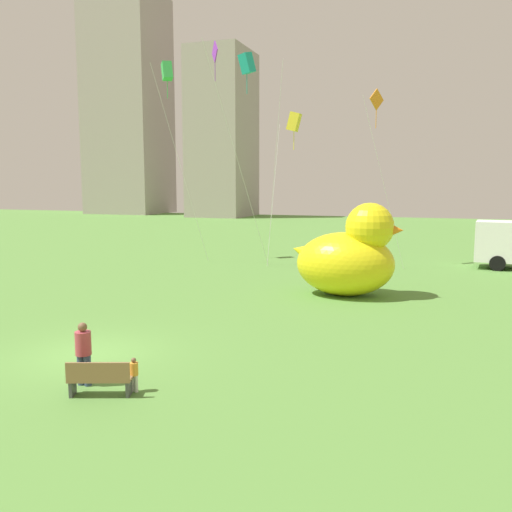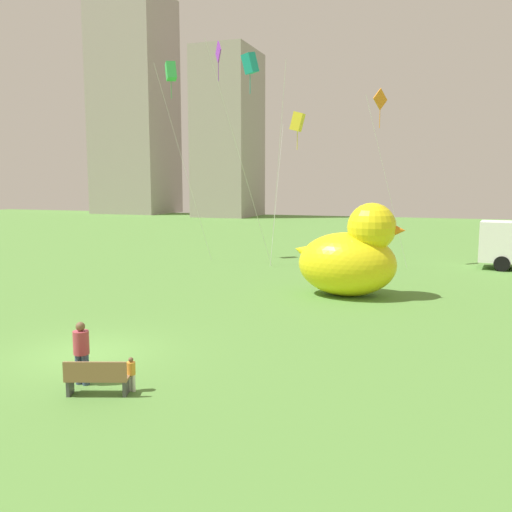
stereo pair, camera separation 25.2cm
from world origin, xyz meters
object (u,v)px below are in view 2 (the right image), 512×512
at_px(park_bench, 97,377).
at_px(kite_teal, 250,65).
at_px(kite_yellow, 297,122).
at_px(person_child, 131,372).
at_px(giant_inflatable_duck, 351,256).
at_px(person_adult, 81,350).
at_px(kite_orange, 381,106).
at_px(kite_purple, 220,63).
at_px(kite_green, 171,72).

height_order(park_bench, kite_teal, kite_teal).
bearing_deg(kite_yellow, person_child, -85.33).
bearing_deg(kite_teal, giant_inflatable_duck, -39.60).
bearing_deg(person_adult, kite_yellow, 90.87).
relative_size(person_adult, kite_yellow, 0.17).
bearing_deg(person_child, kite_orange, 82.30).
height_order(person_adult, giant_inflatable_duck, giant_inflatable_duck).
xyz_separation_m(person_child, kite_purple, (-6.01, 19.86, 11.75)).
xyz_separation_m(kite_green, kite_orange, (13.13, 1.69, -2.49)).
distance_m(kite_teal, kite_orange, 8.17).
xyz_separation_m(giant_inflatable_duck, kite_orange, (-0.04, 9.46, 7.87)).
bearing_deg(kite_orange, kite_purple, -161.59).
xyz_separation_m(kite_teal, kite_purple, (-2.14, 0.64, 0.38)).
bearing_deg(kite_orange, kite_teal, -152.24).
bearing_deg(kite_purple, kite_orange, 18.41).
bearing_deg(person_adult, giant_inflatable_duck, 71.17).
xyz_separation_m(person_child, kite_green, (-10.04, 21.20, 11.69)).
height_order(kite_purple, kite_orange, kite_purple).
height_order(kite_yellow, kite_teal, kite_teal).
relative_size(giant_inflatable_duck, kite_green, 0.40).
distance_m(giant_inflatable_duck, kite_teal, 13.54).
bearing_deg(kite_green, person_adult, -67.96).
xyz_separation_m(kite_green, kite_purple, (4.03, -1.34, 0.06)).
height_order(person_adult, kite_teal, kite_teal).
bearing_deg(giant_inflatable_duck, kite_green, 149.46).
bearing_deg(kite_orange, kite_yellow, -167.94).
bearing_deg(person_adult, kite_teal, 97.17).
distance_m(kite_green, kite_orange, 13.47).
xyz_separation_m(park_bench, kite_yellow, (-1.16, 22.40, 8.33)).
xyz_separation_m(person_adult, kite_orange, (4.55, 22.91, 8.78)).
bearing_deg(giant_inflatable_duck, person_adult, -108.83).
xyz_separation_m(park_bench, kite_teal, (-3.24, 19.77, 11.38)).
height_order(person_child, kite_orange, kite_orange).
xyz_separation_m(park_bench, person_adult, (-0.82, 0.53, 0.44)).
distance_m(kite_green, kite_yellow, 8.94).
distance_m(kite_yellow, kite_orange, 5.07).
xyz_separation_m(kite_purple, kite_orange, (9.11, 3.03, -2.55)).
bearing_deg(kite_green, person_child, -64.66).
bearing_deg(kite_yellow, park_bench, -87.05).
bearing_deg(person_adult, kite_green, 112.04).
relative_size(park_bench, person_child, 1.82).
bearing_deg(kite_purple, person_child, -73.16).
bearing_deg(giant_inflatable_duck, kite_orange, 90.23).
distance_m(person_adult, giant_inflatable_duck, 14.23).
bearing_deg(kite_teal, person_adult, -82.83).
distance_m(person_child, kite_teal, 22.67).
relative_size(park_bench, kite_orange, 0.15).
bearing_deg(person_child, kite_purple, 106.84).
bearing_deg(kite_green, kite_purple, -18.42).
xyz_separation_m(kite_green, kite_teal, (6.17, -1.98, -0.32)).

